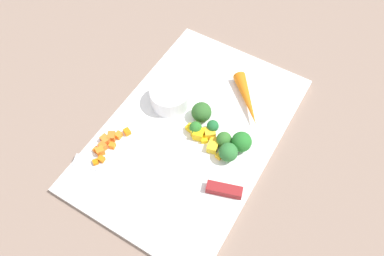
% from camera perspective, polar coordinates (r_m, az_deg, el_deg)
% --- Properties ---
extents(ground_plane, '(4.00, 4.00, 0.00)m').
position_cam_1_polar(ground_plane, '(0.82, 0.00, -0.83)').
color(ground_plane, '#856E60').
extents(cutting_board, '(0.51, 0.34, 0.01)m').
position_cam_1_polar(cutting_board, '(0.81, 0.00, -0.61)').
color(cutting_board, white).
rests_on(cutting_board, ground_plane).
extents(prep_bowl, '(0.09, 0.09, 0.04)m').
position_cam_1_polar(prep_bowl, '(0.83, -3.32, 4.65)').
color(prep_bowl, white).
rests_on(prep_bowl, cutting_board).
extents(chef_knife, '(0.13, 0.33, 0.02)m').
position_cam_1_polar(chef_knife, '(0.74, -1.43, -7.99)').
color(chef_knife, silver).
rests_on(chef_knife, cutting_board).
extents(whole_carrot, '(0.12, 0.11, 0.03)m').
position_cam_1_polar(whole_carrot, '(0.84, 8.25, 4.27)').
color(whole_carrot, orange).
rests_on(whole_carrot, cutting_board).
extents(carrot_dice_0, '(0.01, 0.01, 0.01)m').
position_cam_1_polar(carrot_dice_0, '(0.81, -10.91, -1.06)').
color(carrot_dice_0, orange).
rests_on(carrot_dice_0, cutting_board).
extents(carrot_dice_1, '(0.02, 0.02, 0.02)m').
position_cam_1_polar(carrot_dice_1, '(0.79, -13.54, -3.39)').
color(carrot_dice_1, orange).
rests_on(carrot_dice_1, cutting_board).
extents(carrot_dice_2, '(0.02, 0.02, 0.02)m').
position_cam_1_polar(carrot_dice_2, '(0.81, -12.81, -1.69)').
color(carrot_dice_2, orange).
rests_on(carrot_dice_2, cutting_board).
extents(carrot_dice_3, '(0.02, 0.02, 0.01)m').
position_cam_1_polar(carrot_dice_3, '(0.81, -9.67, -0.56)').
color(carrot_dice_3, orange).
rests_on(carrot_dice_3, cutting_board).
extents(carrot_dice_4, '(0.01, 0.01, 0.01)m').
position_cam_1_polar(carrot_dice_4, '(0.79, -13.37, -4.58)').
color(carrot_dice_4, orange).
rests_on(carrot_dice_4, cutting_board).
extents(carrot_dice_5, '(0.02, 0.02, 0.02)m').
position_cam_1_polar(carrot_dice_5, '(0.81, -11.91, -1.25)').
color(carrot_dice_5, orange).
rests_on(carrot_dice_5, cutting_board).
extents(carrot_dice_6, '(0.01, 0.01, 0.01)m').
position_cam_1_polar(carrot_dice_6, '(0.80, -14.12, -3.16)').
color(carrot_dice_6, orange).
rests_on(carrot_dice_6, cutting_board).
extents(carrot_dice_7, '(0.02, 0.02, 0.02)m').
position_cam_1_polar(carrot_dice_7, '(0.80, -13.19, -2.69)').
color(carrot_dice_7, orange).
rests_on(carrot_dice_7, cutting_board).
extents(carrot_dice_8, '(0.01, 0.02, 0.01)m').
position_cam_1_polar(carrot_dice_8, '(0.79, -14.20, -5.00)').
color(carrot_dice_8, orange).
rests_on(carrot_dice_8, cutting_board).
extents(carrot_dice_9, '(0.01, 0.01, 0.01)m').
position_cam_1_polar(carrot_dice_9, '(0.80, -11.83, -2.57)').
color(carrot_dice_9, orange).
rests_on(carrot_dice_9, cutting_board).
extents(pepper_dice_0, '(0.03, 0.03, 0.02)m').
position_cam_1_polar(pepper_dice_0, '(0.79, 0.99, -0.90)').
color(pepper_dice_0, yellow).
rests_on(pepper_dice_0, cutting_board).
extents(pepper_dice_1, '(0.02, 0.02, 0.02)m').
position_cam_1_polar(pepper_dice_1, '(0.78, 3.08, -2.91)').
color(pepper_dice_1, yellow).
rests_on(pepper_dice_1, cutting_board).
extents(pepper_dice_2, '(0.01, 0.01, 0.01)m').
position_cam_1_polar(pepper_dice_2, '(0.77, 4.07, -4.19)').
color(pepper_dice_2, yellow).
rests_on(pepper_dice_2, cutting_board).
extents(pepper_dice_3, '(0.02, 0.02, 0.01)m').
position_cam_1_polar(pepper_dice_3, '(0.79, 3.39, -1.79)').
color(pepper_dice_3, yellow).
rests_on(pepper_dice_3, cutting_board).
extents(pepper_dice_4, '(0.02, 0.02, 0.01)m').
position_cam_1_polar(pepper_dice_4, '(0.80, -0.43, -0.08)').
color(pepper_dice_4, yellow).
rests_on(pepper_dice_4, cutting_board).
extents(pepper_dice_5, '(0.02, 0.02, 0.01)m').
position_cam_1_polar(pepper_dice_5, '(0.79, 1.84, -1.74)').
color(pepper_dice_5, yellow).
rests_on(pepper_dice_5, cutting_board).
extents(pepper_dice_6, '(0.03, 0.03, 0.02)m').
position_cam_1_polar(pepper_dice_6, '(0.79, 2.66, -0.78)').
color(pepper_dice_6, yellow).
rests_on(pepper_dice_6, cutting_board).
extents(pepper_dice_7, '(0.03, 0.03, 0.02)m').
position_cam_1_polar(pepper_dice_7, '(0.80, 0.60, 0.04)').
color(pepper_dice_7, yellow).
rests_on(pepper_dice_7, cutting_board).
extents(broccoli_floret_0, '(0.03, 0.03, 0.03)m').
position_cam_1_polar(broccoli_floret_0, '(0.78, 4.81, -1.72)').
color(broccoli_floret_0, '#95B05F').
rests_on(broccoli_floret_0, cutting_board).
extents(broccoli_floret_1, '(0.04, 0.04, 0.04)m').
position_cam_1_polar(broccoli_floret_1, '(0.81, 1.54, 2.32)').
color(broccoli_floret_1, '#88BE5A').
rests_on(broccoli_floret_1, cutting_board).
extents(broccoli_floret_2, '(0.04, 0.04, 0.04)m').
position_cam_1_polar(broccoli_floret_2, '(0.77, 7.40, -2.08)').
color(broccoli_floret_2, '#8EB967').
rests_on(broccoli_floret_2, cutting_board).
extents(broccoli_floret_3, '(0.03, 0.03, 0.03)m').
position_cam_1_polar(broccoli_floret_3, '(0.79, 3.13, 0.27)').
color(broccoli_floret_3, '#86AD64').
rests_on(broccoli_floret_3, cutting_board).
extents(broccoli_floret_4, '(0.04, 0.04, 0.04)m').
position_cam_1_polar(broccoli_floret_4, '(0.76, 5.45, -3.63)').
color(broccoli_floret_4, '#97B360').
rests_on(broccoli_floret_4, cutting_board).
extents(broccoli_floret_5, '(0.03, 0.03, 0.03)m').
position_cam_1_polar(broccoli_floret_5, '(0.79, 0.61, 0.15)').
color(broccoli_floret_5, '#8FBF5B').
rests_on(broccoli_floret_5, cutting_board).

